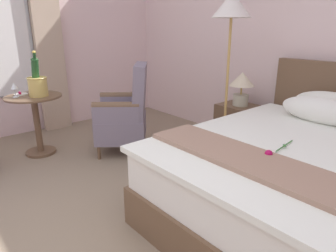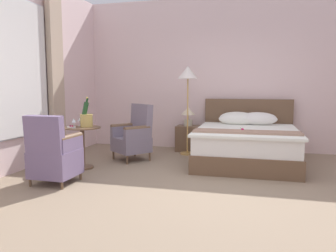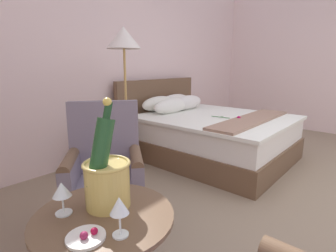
# 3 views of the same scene
# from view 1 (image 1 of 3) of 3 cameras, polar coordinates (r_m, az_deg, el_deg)

# --- Properties ---
(bed) EXTENTS (1.72, 2.09, 1.07)m
(bed) POSITION_cam_1_polar(r_m,az_deg,el_deg) (2.47, 25.29, -8.36)
(bed) COLOR brown
(bed) RESTS_ON ground
(nightstand) EXTENTS (0.49, 0.38, 0.52)m
(nightstand) POSITION_cam_1_polar(r_m,az_deg,el_deg) (3.66, 13.27, -0.10)
(nightstand) COLOR brown
(nightstand) RESTS_ON ground
(bedside_lamp) EXTENTS (0.29, 0.29, 0.38)m
(bedside_lamp) POSITION_cam_1_polar(r_m,az_deg,el_deg) (3.53, 13.86, 7.73)
(bedside_lamp) COLOR beige
(bedside_lamp) RESTS_ON nightstand
(floor_lamp_brass) EXTENTS (0.39, 0.39, 1.71)m
(floor_lamp_brass) POSITION_cam_1_polar(r_m,az_deg,el_deg) (3.18, 11.94, 19.57)
(floor_lamp_brass) COLOR tan
(floor_lamp_brass) RESTS_ON ground
(side_table_round) EXTENTS (0.59, 0.59, 0.67)m
(side_table_round) POSITION_cam_1_polar(r_m,az_deg,el_deg) (3.64, -23.80, 1.48)
(side_table_round) COLOR brown
(side_table_round) RESTS_ON ground
(champagne_bucket) EXTENTS (0.21, 0.21, 0.48)m
(champagne_bucket) POSITION_cam_1_polar(r_m,az_deg,el_deg) (3.52, -23.61, 7.47)
(champagne_bucket) COLOR tan
(champagne_bucket) RESTS_ON side_table_round
(wine_glass_near_bucket) EXTENTS (0.08, 0.08, 0.14)m
(wine_glass_near_bucket) POSITION_cam_1_polar(r_m,az_deg,el_deg) (3.71, -23.06, 7.43)
(wine_glass_near_bucket) COLOR white
(wine_glass_near_bucket) RESTS_ON side_table_round
(wine_glass_near_edge) EXTENTS (0.07, 0.07, 0.15)m
(wine_glass_near_edge) POSITION_cam_1_polar(r_m,az_deg,el_deg) (3.57, -27.26, 6.67)
(wine_glass_near_edge) COLOR white
(wine_glass_near_edge) RESTS_ON side_table_round
(snack_plate) EXTENTS (0.14, 0.14, 0.04)m
(snack_plate) POSITION_cam_1_polar(r_m,az_deg,el_deg) (3.69, -26.25, 5.48)
(snack_plate) COLOR white
(snack_plate) RESTS_ON side_table_round
(armchair_by_window) EXTENTS (0.80, 0.80, 1.01)m
(armchair_by_window) POSITION_cam_1_polar(r_m,az_deg,el_deg) (3.45, -8.00, 2.25)
(armchair_by_window) COLOR brown
(armchair_by_window) RESTS_ON ground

